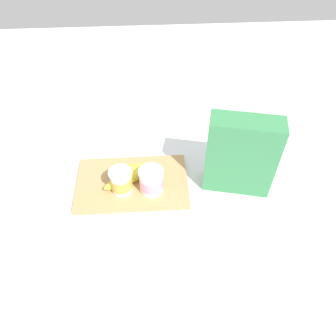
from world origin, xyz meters
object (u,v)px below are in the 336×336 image
object	(u,v)px
yogurt_cup_front	(151,181)
yogurt_cup_back	(121,181)
cutting_board	(132,183)
cereal_box	(241,156)
banana_bunch	(131,174)

from	to	relation	value
yogurt_cup_front	yogurt_cup_back	xyz separation A→B (m)	(0.09, -0.00, 0.00)
cutting_board	yogurt_cup_front	size ratio (longest dim) A/B	4.29
yogurt_cup_front	yogurt_cup_back	distance (m)	0.09
cereal_box	yogurt_cup_front	bearing A→B (deg)	-162.41
cereal_box	yogurt_cup_back	distance (m)	0.35
yogurt_cup_front	banana_bunch	bearing A→B (deg)	-40.93
yogurt_cup_back	yogurt_cup_front	bearing A→B (deg)	177.64
yogurt_cup_front	yogurt_cup_back	size ratio (longest dim) A/B	0.99
yogurt_cup_front	yogurt_cup_back	world-z (taller)	same
cereal_box	cutting_board	bearing A→B (deg)	-170.19
yogurt_cup_back	banana_bunch	bearing A→B (deg)	-118.93
cutting_board	yogurt_cup_back	xyz separation A→B (m)	(0.03, 0.04, 0.05)
cutting_board	banana_bunch	bearing A→B (deg)	-87.78
yogurt_cup_back	banana_bunch	xyz separation A→B (m)	(-0.03, -0.05, -0.02)
cutting_board	cereal_box	size ratio (longest dim) A/B	1.36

